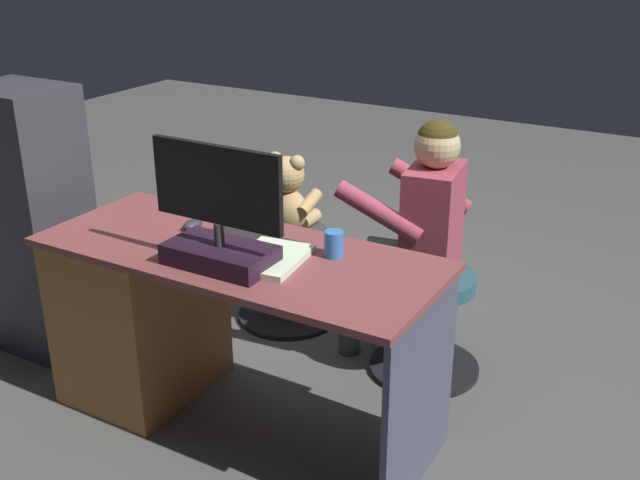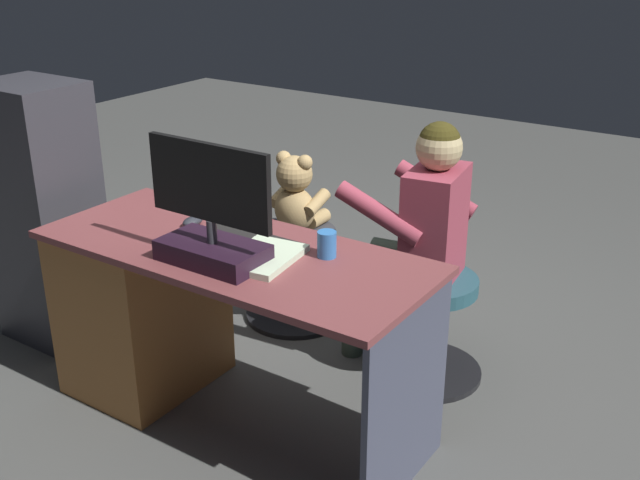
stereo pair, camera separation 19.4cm
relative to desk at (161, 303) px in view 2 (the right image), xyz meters
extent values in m
plane|color=#4B4C4A|center=(-0.40, -0.40, -0.40)|extent=(10.00, 10.00, 0.00)
cube|color=brown|center=(-0.40, 0.00, 0.33)|extent=(1.53, 0.63, 0.03)
cube|color=#A56732|center=(0.11, 0.00, -0.04)|extent=(0.49, 0.58, 0.72)
cube|color=#41455A|center=(-1.14, 0.00, -0.04)|extent=(0.02, 0.56, 0.72)
cube|color=black|center=(-0.43, 0.13, 0.38)|extent=(0.38, 0.21, 0.07)
cylinder|color=#333338|center=(-0.43, 0.13, 0.46)|extent=(0.04, 0.04, 0.08)
cube|color=black|center=(-0.43, 0.13, 0.64)|extent=(0.51, 0.02, 0.28)
cube|color=black|center=(-0.43, 0.12, 0.64)|extent=(0.47, 0.00, 0.25)
cube|color=black|center=(-0.44, -0.07, 0.36)|extent=(0.42, 0.14, 0.02)
ellipsoid|color=#272930|center=(-0.13, -0.08, 0.36)|extent=(0.06, 0.10, 0.04)
cylinder|color=#3372BF|center=(-0.73, -0.13, 0.39)|extent=(0.07, 0.07, 0.10)
cube|color=black|center=(-0.25, 0.06, 0.35)|extent=(0.06, 0.15, 0.02)
cube|color=beige|center=(-0.56, 0.03, 0.36)|extent=(0.26, 0.33, 0.02)
cylinder|color=black|center=(-0.09, -0.83, -0.39)|extent=(0.51, 0.51, 0.03)
cylinder|color=gray|center=(-0.09, -0.83, -0.18)|extent=(0.04, 0.04, 0.38)
cylinder|color=#35363C|center=(-0.09, -0.83, 0.04)|extent=(0.40, 0.40, 0.06)
ellipsoid|color=tan|center=(-0.09, -0.83, 0.18)|extent=(0.21, 0.17, 0.22)
sphere|color=tan|center=(-0.09, -0.83, 0.35)|extent=(0.17, 0.17, 0.17)
sphere|color=beige|center=(-0.09, -0.90, 0.34)|extent=(0.07, 0.07, 0.07)
sphere|color=tan|center=(-0.15, -0.83, 0.42)|extent=(0.07, 0.07, 0.07)
sphere|color=tan|center=(-0.03, -0.83, 0.42)|extent=(0.07, 0.07, 0.07)
cylinder|color=tan|center=(-0.19, -0.87, 0.22)|extent=(0.06, 0.16, 0.11)
cylinder|color=tan|center=(0.02, -0.87, 0.22)|extent=(0.06, 0.16, 0.11)
cylinder|color=tan|center=(-0.14, -0.95, 0.10)|extent=(0.07, 0.13, 0.07)
cylinder|color=tan|center=(-0.03, -0.95, 0.10)|extent=(0.07, 0.13, 0.07)
cylinder|color=black|center=(-0.88, -0.71, -0.39)|extent=(0.49, 0.49, 0.03)
cylinder|color=gray|center=(-0.88, -0.71, -0.18)|extent=(0.04, 0.04, 0.38)
cylinder|color=#26505C|center=(-0.88, -0.71, 0.04)|extent=(0.40, 0.40, 0.06)
cube|color=#99394A|center=(-0.88, -0.71, 0.31)|extent=(0.24, 0.35, 0.48)
sphere|color=tan|center=(-0.88, -0.71, 0.63)|extent=(0.19, 0.19, 0.19)
sphere|color=#393211|center=(-0.88, -0.71, 0.65)|extent=(0.17, 0.17, 0.17)
cylinder|color=#99394A|center=(-0.71, -0.54, 0.38)|extent=(0.38, 0.13, 0.23)
cylinder|color=#99394A|center=(-0.77, -0.93, 0.38)|extent=(0.38, 0.13, 0.23)
cylinder|color=#354437|center=(-0.69, -0.65, 0.09)|extent=(0.36, 0.16, 0.11)
cylinder|color=#354437|center=(-0.52, -0.68, -0.17)|extent=(0.10, 0.10, 0.47)
cylinder|color=#354437|center=(-0.71, -0.83, 0.09)|extent=(0.36, 0.16, 0.11)
cylinder|color=#354437|center=(-0.54, -0.85, -0.17)|extent=(0.10, 0.10, 0.47)
cube|color=#313137|center=(0.77, -0.06, 0.21)|extent=(0.44, 0.36, 1.22)
camera|label=1|loc=(-1.94, 2.07, 1.45)|focal=43.03mm
camera|label=2|loc=(-2.11, 1.97, 1.45)|focal=43.03mm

